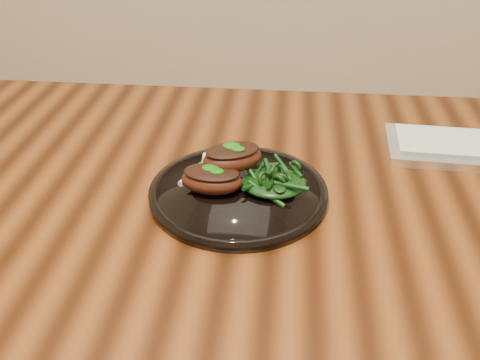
% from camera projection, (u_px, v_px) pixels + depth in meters
% --- Properties ---
extents(desk, '(1.60, 0.80, 0.75)m').
position_uv_depth(desk, '(273.00, 235.00, 0.86)').
color(desk, black).
rests_on(desk, ground).
extents(plate, '(0.27, 0.27, 0.02)m').
position_uv_depth(plate, '(238.00, 192.00, 0.80)').
color(plate, black).
rests_on(plate, desk).
extents(lamb_chop_front, '(0.10, 0.07, 0.04)m').
position_uv_depth(lamb_chop_front, '(211.00, 179.00, 0.78)').
color(lamb_chop_front, '#43190D').
rests_on(lamb_chop_front, plate).
extents(lamb_chop_back, '(0.11, 0.09, 0.04)m').
position_uv_depth(lamb_chop_back, '(232.00, 157.00, 0.80)').
color(lamb_chop_back, '#43190D').
rests_on(lamb_chop_back, plate).
extents(herb_smear, '(0.08, 0.05, 0.00)m').
position_uv_depth(herb_smear, '(221.00, 166.00, 0.84)').
color(herb_smear, '#0B4D08').
rests_on(herb_smear, plate).
extents(greens_heap, '(0.10, 0.09, 0.04)m').
position_uv_depth(greens_heap, '(274.00, 179.00, 0.78)').
color(greens_heap, black).
rests_on(greens_heap, plate).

